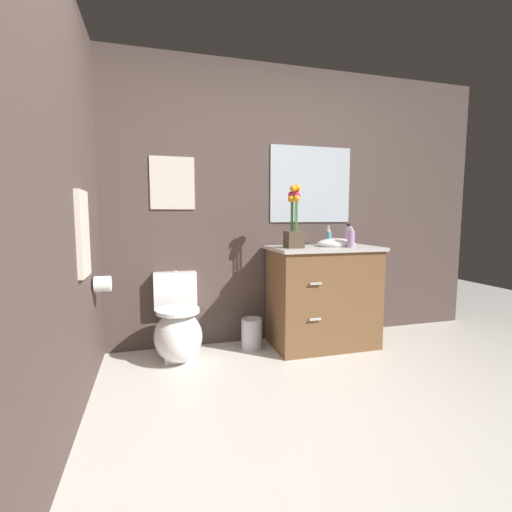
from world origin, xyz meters
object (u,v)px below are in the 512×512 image
Objects in this scene: flower_vase at (294,224)px; wall_poster at (172,183)px; toilet at (178,329)px; soap_bottle at (329,238)px; wall_mirror at (311,185)px; hanging_towel at (83,234)px; hand_wash_bottle at (351,239)px; lotion_bottle at (348,235)px; toilet_paper_roll at (103,284)px; trash_bin at (252,333)px; vanity_cabinet at (323,295)px.

wall_poster reaches higher than flower_vase.
soap_bottle reaches higher than toilet.
wall_poster is (-0.96, 0.35, 0.34)m from flower_vase.
wall_mirror reaches higher than soap_bottle.
flower_vase is (0.96, -0.08, 0.85)m from toilet.
hanging_towel reaches higher than soap_bottle.
hand_wash_bottle reaches higher than toilet.
soap_bottle is 0.74× the size of lotion_bottle.
hand_wash_bottle is 2.05m from hanging_towel.
toilet_paper_roll is at bearing -179.47° from hand_wash_bottle.
hanging_towel reaches higher than toilet.
flower_vase is 1.60m from hanging_towel.
lotion_bottle is (0.21, 0.03, 0.03)m from soap_bottle.
lotion_bottle is 0.38× the size of hanging_towel.
trash_bin is 1.48m from wall_mirror.
wall_mirror reaches higher than wall_poster.
flower_vase is 1.55m from toilet_paper_roll.
wall_mirror is at bearing 23.26° from hanging_towel.
hand_wash_bottle reaches higher than toilet_paper_roll.
hanging_towel is (-2.02, -0.35, 0.08)m from hand_wash_bottle.
hand_wash_bottle is 0.62× the size of trash_bin.
vanity_cabinet is 1.34× the size of wall_mirror.
lotion_bottle is 1.79× the size of toilet_paper_roll.
hanging_towel is at bearing -137.63° from toilet.
toilet_paper_roll is (-2.08, -0.26, -0.30)m from lotion_bottle.
trash_bin is at bearing 158.04° from flower_vase.
toilet is 6.27× the size of toilet_paper_roll.
vanity_cabinet is 3.94× the size of trash_bin.
flower_vase reaches higher than toilet_paper_roll.
toilet is at bearing 178.81° from vanity_cabinet.
hanging_towel is at bearing -163.66° from soap_bottle.
lotion_bottle is at bearing 17.35° from vanity_cabinet.
toilet_paper_roll is (-1.49, -0.11, -0.41)m from flower_vase.
flower_vase is at bearing -162.48° from soap_bottle.
vanity_cabinet reaches higher than soap_bottle.
soap_bottle is (1.35, 0.04, 0.71)m from toilet.
wall_poster reaches higher than hand_wash_bottle.
toilet is at bearing 172.97° from hand_wash_bottle.
lotion_bottle reaches higher than toilet.
hand_wash_bottle is (0.10, -0.22, 0.01)m from soap_bottle.
trash_bin is 1.46m from wall_poster.
flower_vase reaches higher than soap_bottle.
wall_poster reaches higher than lotion_bottle.
flower_vase is 0.62m from lotion_bottle.
vanity_cabinet is at bearing 15.11° from hanging_towel.
lotion_bottle is 0.59m from wall_mirror.
soap_bottle is 0.28× the size of hanging_towel.
wall_mirror is at bearing 0.00° from wall_poster.
vanity_cabinet reaches higher than toilet_paper_roll.
soap_bottle is at bearing 1.63° from toilet.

